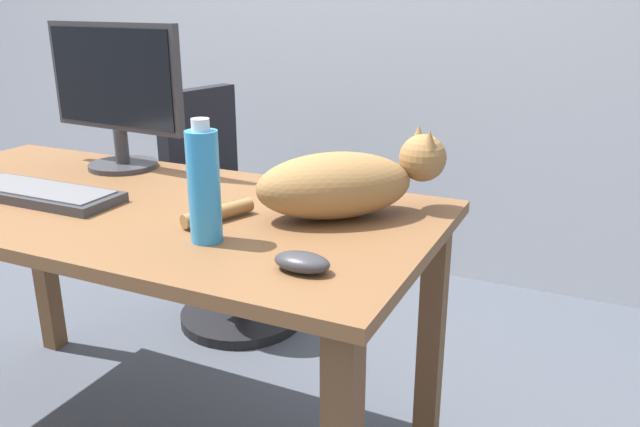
# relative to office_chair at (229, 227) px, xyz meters

# --- Properties ---
(desk) EXTENTS (1.52, 0.72, 0.74)m
(desk) POSITION_rel_office_chair_xyz_m (0.23, -0.77, 0.25)
(desk) COLOR brown
(desk) RESTS_ON ground_plane
(office_chair) EXTENTS (0.49, 0.48, 0.90)m
(office_chair) POSITION_rel_office_chair_xyz_m (0.00, 0.00, 0.00)
(office_chair) COLOR black
(office_chair) RESTS_ON ground_plane
(monitor) EXTENTS (0.48, 0.20, 0.41)m
(monitor) POSITION_rel_office_chair_xyz_m (-0.01, -0.53, 0.58)
(monitor) COLOR #333338
(monitor) RESTS_ON desk
(keyboard) EXTENTS (0.44, 0.15, 0.03)m
(keyboard) POSITION_rel_office_chair_xyz_m (0.01, -0.85, 0.37)
(keyboard) COLOR #333338
(keyboard) RESTS_ON desk
(cat) EXTENTS (0.49, 0.42, 0.20)m
(cat) POSITION_rel_office_chair_xyz_m (0.75, -0.65, 0.44)
(cat) COLOR olive
(cat) RESTS_ON desk
(computer_mouse) EXTENTS (0.11, 0.06, 0.04)m
(computer_mouse) POSITION_rel_office_chair_xyz_m (0.81, -0.98, 0.37)
(computer_mouse) COLOR #333338
(computer_mouse) RESTS_ON desk
(spray_bottle) EXTENTS (0.07, 0.07, 0.25)m
(spray_bottle) POSITION_rel_office_chair_xyz_m (0.56, -0.92, 0.47)
(spray_bottle) COLOR #2D8CD1
(spray_bottle) RESTS_ON desk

